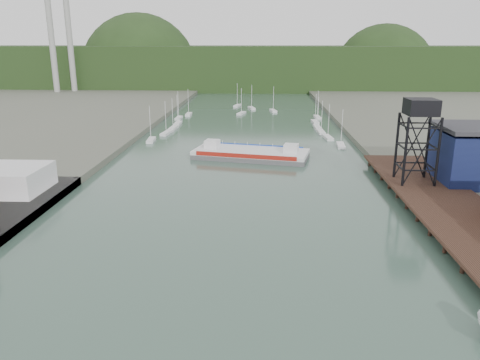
{
  "coord_description": "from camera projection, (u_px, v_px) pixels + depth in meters",
  "views": [
    {
      "loc": [
        5.23,
        -31.06,
        28.2
      ],
      "look_at": [
        1.39,
        51.01,
        4.0
      ],
      "focal_mm": 35.0,
      "sensor_mm": 36.0,
      "label": 1
    }
  ],
  "objects": [
    {
      "name": "chain_ferry",
      "position": [
        251.0,
        153.0,
        118.55
      ],
      "size": [
        30.28,
        17.17,
        4.11
      ],
      "rotation": [
        0.0,
        0.0,
        -0.21
      ],
      "color": "#525154",
      "rests_on": "ground"
    },
    {
      "name": "distant_hills",
      "position": [
        249.0,
        69.0,
        323.96
      ],
      "size": [
        500.0,
        120.0,
        80.0
      ],
      "color": "#1F3216",
      "rests_on": "ground"
    },
    {
      "name": "east_pier",
      "position": [
        449.0,
        205.0,
        78.88
      ],
      "size": [
        14.0,
        70.0,
        2.45
      ],
      "color": "black",
      "rests_on": "ground"
    },
    {
      "name": "smokestacks",
      "position": [
        61.0,
        39.0,
        257.02
      ],
      "size": [
        11.2,
        8.2,
        60.0
      ],
      "color": "#959691",
      "rests_on": "ground"
    },
    {
      "name": "marina_sailboats",
      "position": [
        248.0,
        122.0,
        170.53
      ],
      "size": [
        57.71,
        92.65,
        0.9
      ],
      "color": "silver",
      "rests_on": "ground"
    },
    {
      "name": "lift_tower",
      "position": [
        421.0,
        112.0,
        87.54
      ],
      "size": [
        6.5,
        6.5,
        16.0
      ],
      "color": "black",
      "rests_on": "east_pier"
    }
  ]
}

